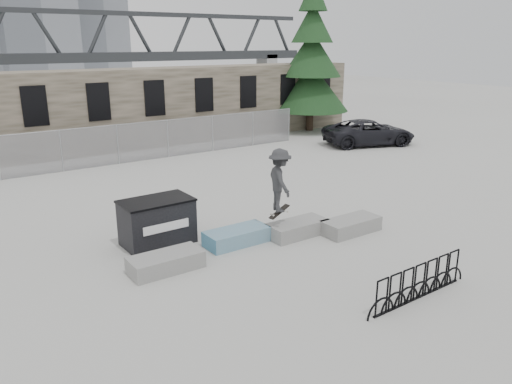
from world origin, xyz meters
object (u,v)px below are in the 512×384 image
Objects in this scene: planter_center_right at (297,228)px; bike_rack at (419,282)px; spruce_tree at (311,64)px; suv at (369,132)px; planter_offset at (351,225)px; skateboarder at (280,180)px; planter_far_left at (166,262)px; planter_center_left at (237,236)px; dumpster at (157,221)px.

bike_rack reaches higher than planter_center_right.
spruce_tree reaches higher than suv.
bike_rack is (-1.80, -4.09, 0.18)m from planter_offset.
planter_center_right is 1.00× the size of planter_offset.
skateboarder is (-0.40, 5.05, 1.45)m from bike_rack.
planter_far_left is 0.56× the size of bike_rack.
planter_center_left is 1.00× the size of planter_center_right.
bike_rack is (3.76, -6.82, -0.27)m from dumpster.
planter_center_right is at bearing 154.18° from planter_offset.
skateboarder reaches higher than planter_far_left.
planter_center_right is 4.42m from dumpster.
planter_far_left is 4.29m from skateboarder.
planter_far_left is 0.37× the size of suv.
planter_center_left is 17.07m from suv.
planter_center_left is at bearing 10.47° from planter_far_left.
bike_rack is 0.66× the size of suv.
planter_center_right is at bearing -89.98° from skateboarder.
spruce_tree is at bearing 53.40° from planter_offset.
planter_offset is 0.37× the size of suv.
planter_far_left is 2.05m from dumpster.
planter_center_right is at bearing -0.57° from planter_far_left.
planter_far_left is 4.56m from planter_center_right.
planter_offset is (6.17, -0.82, 0.00)m from planter_far_left.
bike_rack is at bearing -124.22° from spruce_tree.
planter_far_left is 23.62m from spruce_tree.
bike_rack is (1.78, -5.39, 0.18)m from planter_center_left.
spruce_tree reaches higher than planter_center_right.
skateboarder is (3.35, -1.76, 1.18)m from dumpster.
planter_offset is 0.92× the size of skateboarder.
planter_center_left is 21.40m from spruce_tree.
spruce_tree is at bearing 15.86° from suv.
dumpster reaches higher than bike_rack.
bike_rack reaches higher than planter_center_left.
dumpster is 0.60× the size of bike_rack.
planter_center_right is 1.79m from planter_offset.
spruce_tree is 5.30× the size of skateboarder.
planter_offset is at bearing -27.01° from dumpster.
bike_rack reaches higher than planter_offset.
planter_center_left is 0.93× the size of dumpster.
planter_center_right is 20.42m from spruce_tree.
planter_far_left is at bearing -169.53° from planter_center_left.
suv reaches higher than dumpster.
planter_far_left is 19.57m from suv.
planter_center_left and planter_offset have the same top height.
planter_offset is at bearing 66.24° from bike_rack.
planter_center_left is at bearing 93.41° from skateboarder.
bike_rack is at bearing -62.02° from dumpster.
dumpster is 0.39× the size of suv.
planter_far_left is at bearing -108.77° from dumpster.
suv reaches higher than planter_far_left.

